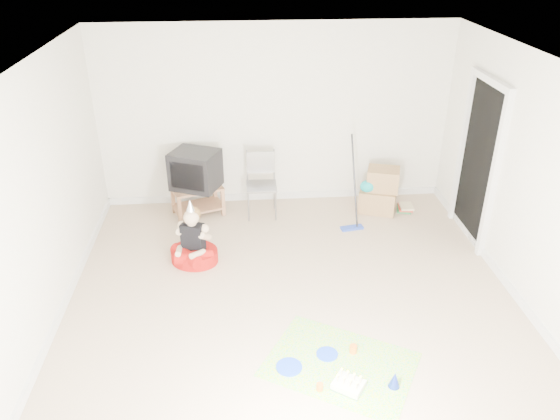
{
  "coord_description": "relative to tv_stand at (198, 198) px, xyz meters",
  "views": [
    {
      "loc": [
        -0.53,
        -4.94,
        3.72
      ],
      "look_at": [
        -0.1,
        0.4,
        0.9
      ],
      "focal_mm": 35.0,
      "sensor_mm": 36.0,
      "label": 1
    }
  ],
  "objects": [
    {
      "name": "ground",
      "position": [
        1.14,
        -2.08,
        -0.26
      ],
      "size": [
        5.0,
        5.0,
        0.0
      ],
      "primitive_type": "plane",
      "color": "#C5AA8D",
      "rests_on": "ground"
    },
    {
      "name": "doorway_recess",
      "position": [
        3.62,
        -0.88,
        0.77
      ],
      "size": [
        0.02,
        0.9,
        2.05
      ],
      "primitive_type": "cube",
      "color": "black",
      "rests_on": "ground"
    },
    {
      "name": "tv_stand",
      "position": [
        0.0,
        0.0,
        0.0
      ],
      "size": [
        0.79,
        0.63,
        0.43
      ],
      "color": "#8E5F40",
      "rests_on": "ground"
    },
    {
      "name": "crt_tv",
      "position": [
        0.0,
        0.0,
        0.44
      ],
      "size": [
        0.77,
        0.71,
        0.53
      ],
      "primitive_type": "cube",
      "rotation": [
        0.0,
        0.0,
        -0.41
      ],
      "color": "black",
      "rests_on": "tv_stand"
    },
    {
      "name": "folding_chair",
      "position": [
        0.91,
        -0.1,
        0.2
      ],
      "size": [
        0.43,
        0.41,
        0.93
      ],
      "color": "gray",
      "rests_on": "ground"
    },
    {
      "name": "cardboard_boxes",
      "position": [
        2.6,
        -0.09,
        0.05
      ],
      "size": [
        0.63,
        0.54,
        0.65
      ],
      "color": "#9F784D",
      "rests_on": "ground"
    },
    {
      "name": "floor_mop",
      "position": [
        2.12,
        -0.61,
        0.0
      ],
      "size": [
        0.32,
        0.41,
        1.24
      ],
      "color": "#2340B3",
      "rests_on": "ground"
    },
    {
      "name": "book_pile",
      "position": [
        3.01,
        -0.12,
        -0.22
      ],
      "size": [
        0.26,
        0.31,
        0.09
      ],
      "color": "#246C3A",
      "rests_on": "ground"
    },
    {
      "name": "seated_woman",
      "position": [
        0.01,
        -1.25,
        -0.07
      ],
      "size": [
        0.76,
        0.76,
        0.85
      ],
      "color": "#B11510",
      "rests_on": "ground"
    },
    {
      "name": "party_mat",
      "position": [
        1.5,
        -3.18,
        -0.25
      ],
      "size": [
        1.65,
        1.52,
        0.01
      ],
      "primitive_type": "cube",
      "rotation": [
        0.0,
        0.0,
        -0.53
      ],
      "color": "#E83196",
      "rests_on": "ground"
    },
    {
      "name": "birthday_cake",
      "position": [
        1.52,
        -3.48,
        -0.22
      ],
      "size": [
        0.34,
        0.32,
        0.13
      ],
      "color": "white",
      "rests_on": "party_mat"
    },
    {
      "name": "blue_plate_near",
      "position": [
        1.39,
        -3.04,
        -0.25
      ],
      "size": [
        0.24,
        0.24,
        0.01
      ],
      "primitive_type": "cylinder",
      "rotation": [
        0.0,
        0.0,
        -0.16
      ],
      "color": "blue",
      "rests_on": "party_mat"
    },
    {
      "name": "blue_plate_far",
      "position": [
        1.01,
        -3.18,
        -0.24
      ],
      "size": [
        0.35,
        0.35,
        0.01
      ],
      "primitive_type": "cylinder",
      "rotation": [
        0.0,
        0.0,
        -0.77
      ],
      "color": "blue",
      "rests_on": "party_mat"
    },
    {
      "name": "orange_cup_near",
      "position": [
        1.65,
        -3.03,
        -0.21
      ],
      "size": [
        0.1,
        0.1,
        0.08
      ],
      "primitive_type": "cylinder",
      "rotation": [
        0.0,
        0.0,
        -0.86
      ],
      "color": "orange",
      "rests_on": "party_mat"
    },
    {
      "name": "orange_cup_far",
      "position": [
        1.26,
        -3.48,
        -0.22
      ],
      "size": [
        0.07,
        0.07,
        0.07
      ],
      "primitive_type": "cylinder",
      "rotation": [
        0.0,
        0.0,
        -0.17
      ],
      "color": "orange",
      "rests_on": "party_mat"
    },
    {
      "name": "blue_party_hat",
      "position": [
        1.93,
        -3.49,
        -0.17
      ],
      "size": [
        0.15,
        0.15,
        0.16
      ],
      "primitive_type": "cone",
      "rotation": [
        0.0,
        0.0,
        -0.49
      ],
      "color": "#192FB2",
      "rests_on": "party_mat"
    }
  ]
}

